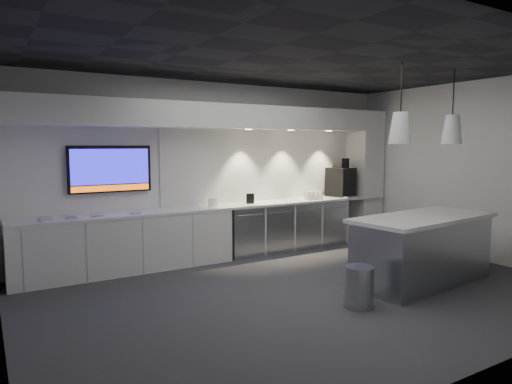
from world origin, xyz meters
TOP-DOWN VIEW (x-y plane):
  - floor at (0.00, 0.00)m, footprint 7.00×7.00m
  - ceiling at (0.00, 0.00)m, footprint 7.00×7.00m
  - wall_back at (0.00, 2.50)m, footprint 7.00×0.00m
  - wall_front at (0.00, -2.50)m, footprint 7.00×0.00m
  - wall_right at (3.50, 0.00)m, footprint 0.00×7.00m
  - back_counter at (0.00, 2.17)m, footprint 6.80×0.65m
  - left_base_cabinets at (-1.75, 2.17)m, footprint 3.30×0.63m
  - fridge_unit_a at (0.25, 2.17)m, footprint 0.60×0.61m
  - fridge_unit_b at (0.88, 2.17)m, footprint 0.60×0.61m
  - fridge_unit_c at (1.51, 2.17)m, footprint 0.60×0.61m
  - fridge_unit_d at (2.14, 2.17)m, footprint 0.60×0.61m
  - backsplash at (1.20, 2.48)m, footprint 4.60×0.03m
  - soffit at (0.00, 2.20)m, footprint 6.90×0.60m
  - column at (3.20, 2.20)m, footprint 0.55×0.55m
  - wall_tv at (-1.90, 2.45)m, footprint 1.25×0.07m
  - island at (1.65, -0.53)m, footprint 2.32×1.18m
  - bin at (0.20, -0.79)m, footprint 0.42×0.42m
  - coffee_machine at (2.55, 2.20)m, footprint 0.48×0.64m
  - sign_black at (0.42, 2.16)m, footprint 0.14×0.06m
  - sign_white at (-0.32, 2.12)m, footprint 0.18×0.06m
  - cup_cluster at (1.77, 2.08)m, footprint 0.37×0.18m
  - tray_a at (-2.88, 2.10)m, footprint 0.18×0.18m
  - tray_b at (-2.53, 2.16)m, footprint 0.19×0.19m
  - tray_c at (-2.19, 2.09)m, footprint 0.18×0.18m
  - tray_d at (-1.63, 2.09)m, footprint 0.20×0.20m
  - pendant_left at (1.12, -0.53)m, footprint 0.29×0.29m
  - pendant_right at (2.18, -0.53)m, footprint 0.29×0.29m

SIDE VIEW (x-z plane):
  - floor at x=0.00m, z-range 0.00..0.00m
  - bin at x=0.20m, z-range 0.00..0.49m
  - fridge_unit_a at x=0.25m, z-range 0.00..0.85m
  - fridge_unit_b at x=0.88m, z-range 0.00..0.85m
  - fridge_unit_c at x=1.51m, z-range 0.00..0.85m
  - fridge_unit_d at x=2.14m, z-range 0.00..0.85m
  - left_base_cabinets at x=-1.75m, z-range 0.00..0.86m
  - island at x=1.65m, z-range 0.00..0.95m
  - back_counter at x=0.00m, z-range 0.86..0.90m
  - tray_a at x=-2.88m, z-range 0.90..0.92m
  - tray_b at x=-2.53m, z-range 0.90..0.92m
  - tray_c at x=-2.19m, z-range 0.90..0.92m
  - tray_d at x=-1.63m, z-range 0.90..0.92m
  - sign_white at x=-0.32m, z-range 0.90..1.04m
  - cup_cluster at x=1.77m, z-range 0.90..1.05m
  - sign_black at x=0.42m, z-range 0.90..1.08m
  - coffee_machine at x=2.55m, z-range 0.83..1.59m
  - column at x=3.20m, z-range 0.00..2.60m
  - wall_back at x=0.00m, z-range -2.00..5.00m
  - wall_front at x=0.00m, z-range -2.00..5.00m
  - wall_right at x=3.50m, z-range -2.00..5.00m
  - backsplash at x=1.20m, z-range 0.90..2.20m
  - wall_tv at x=-1.90m, z-range 1.20..1.92m
  - pendant_left at x=1.12m, z-range 1.60..2.71m
  - pendant_right at x=2.18m, z-range 1.60..2.71m
  - soffit at x=0.00m, z-range 2.20..2.60m
  - ceiling at x=0.00m, z-range 3.00..3.00m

